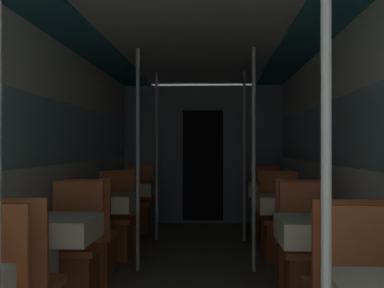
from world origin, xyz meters
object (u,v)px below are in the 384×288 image
(support_pole_right_0, at_px, (326,183))
(chair_right_far_2, at_px, (281,233))
(support_pole_left_2, at_px, (138,159))
(support_pole_right_2, at_px, (254,159))
(dining_table_right_1, at_px, (324,236))
(dining_table_left_1, at_px, (51,234))
(chair_right_near_2, at_px, (297,253))
(support_pole_right_3, at_px, (244,156))
(chair_right_near_3, at_px, (275,224))
(chair_left_near_3, at_px, (124,223))
(chair_right_far_3, at_px, (266,213))
(chair_right_far_1, at_px, (309,269))
(dining_table_left_2, at_px, (104,206))
(dining_table_right_3, at_px, (270,192))
(chair_left_far_1, at_px, (73,267))
(chair_left_near_2, at_px, (91,251))
(support_pole_left_3, at_px, (157,156))
(dining_table_left_3, at_px, (131,192))
(chair_left_far_3, at_px, (137,212))
(chair_left_far_2, at_px, (115,231))
(dining_table_right_2, at_px, (288,207))

(support_pole_right_0, relative_size, chair_right_far_2, 2.32)
(support_pole_left_2, xyz_separation_m, support_pole_right_2, (1.13, 0.00, 0.00))
(dining_table_right_1, height_order, support_pole_right_2, support_pole_right_2)
(dining_table_left_1, bearing_deg, chair_right_near_2, 32.57)
(dining_table_left_1, distance_m, dining_table_right_1, 1.80)
(chair_right_far_2, distance_m, support_pole_right_3, 1.44)
(chair_right_far_2, height_order, chair_right_near_3, same)
(chair_left_near_3, distance_m, dining_table_right_1, 3.38)
(chair_right_far_3, bearing_deg, chair_right_far_1, 90.00)
(dining_table_left_2, bearing_deg, dining_table_right_3, 43.30)
(chair_left_near_3, xyz_separation_m, dining_table_right_1, (1.80, -2.85, 0.34))
(chair_left_near_3, relative_size, chair_right_far_1, 1.00)
(dining_table_right_1, distance_m, chair_right_near_3, 2.87)
(chair_left_far_1, bearing_deg, dining_table_left_1, 90.00)
(dining_table_right_3, bearing_deg, chair_left_near_2, -128.75)
(support_pole_left_2, distance_m, support_pole_right_2, 1.13)
(chair_right_far_1, bearing_deg, chair_left_near_3, -51.95)
(support_pole_left_3, bearing_deg, dining_table_left_1, -95.60)
(chair_left_near_3, distance_m, dining_table_right_3, 1.91)
(dining_table_left_3, bearing_deg, chair_left_near_2, -90.00)
(dining_table_left_2, relative_size, chair_right_far_2, 0.79)
(support_pole_left_3, height_order, support_pole_right_2, same)
(support_pole_left_3, bearing_deg, chair_right_far_1, -62.73)
(chair_right_far_1, height_order, chair_right_far_2, same)
(dining_table_left_2, distance_m, support_pole_right_3, 2.29)
(chair_left_far_3, bearing_deg, chair_left_near_2, 90.00)
(chair_left_near_2, xyz_separation_m, support_pole_right_3, (1.47, 2.24, 0.80))
(dining_table_left_3, relative_size, chair_right_near_3, 0.79)
(chair_left_far_2, relative_size, support_pole_right_0, 0.43)
(dining_table_right_1, bearing_deg, dining_table_left_3, 117.95)
(chair_left_far_3, relative_size, support_pole_right_0, 0.43)
(support_pole_right_0, xyz_separation_m, chair_right_far_2, (0.33, 3.94, -0.80))
(chair_left_far_2, height_order, support_pole_left_3, support_pole_left_3)
(chair_left_far_1, xyz_separation_m, chair_right_far_3, (1.80, 3.39, 0.00))
(chair_left_far_1, bearing_deg, support_pole_right_2, -141.91)
(chair_right_near_2, bearing_deg, dining_table_left_3, 128.75)
(chair_left_far_3, bearing_deg, support_pole_right_0, 104.59)
(chair_left_near_2, bearing_deg, dining_table_left_1, -90.00)
(support_pole_left_2, height_order, support_pole_right_2, same)
(support_pole_left_2, bearing_deg, support_pole_right_3, 56.23)
(chair_left_far_1, bearing_deg, dining_table_left_3, -90.00)
(support_pole_right_0, bearing_deg, dining_table_right_2, 84.40)
(support_pole_right_0, distance_m, dining_table_right_2, 3.44)
(chair_left_far_2, relative_size, dining_table_right_1, 1.26)
(chair_right_far_1, bearing_deg, dining_table_left_3, -57.69)
(support_pole_left_2, distance_m, chair_right_far_1, 2.03)
(chair_left_far_1, height_order, dining_table_right_1, chair_left_far_1)
(chair_left_far_1, distance_m, support_pole_right_3, 3.30)
(chair_left_far_3, height_order, chair_right_far_1, same)
(dining_table_left_2, xyz_separation_m, dining_table_right_2, (1.80, 0.00, 0.00))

